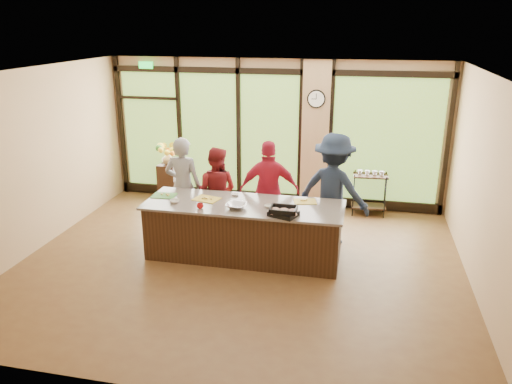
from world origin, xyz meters
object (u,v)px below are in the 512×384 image
at_px(cook_left, 183,186).
at_px(roasting_pan, 283,214).
at_px(flower_stand, 169,182).
at_px(island_base, 244,231).
at_px(cook_right, 333,190).
at_px(bar_cart, 370,188).

bearing_deg(cook_left, roasting_pan, 149.95).
bearing_deg(roasting_pan, flower_stand, 157.58).
height_order(island_base, roasting_pan, roasting_pan).
bearing_deg(island_base, cook_right, 31.30).
bearing_deg(bar_cart, cook_right, -116.31).
distance_m(cook_left, bar_cart, 3.70).
distance_m(island_base, bar_cart, 3.11).
bearing_deg(bar_cart, flower_stand, 175.89).
xyz_separation_m(island_base, bar_cart, (2.00, 2.38, 0.11)).
xyz_separation_m(cook_left, roasting_pan, (1.99, -1.08, 0.06)).
bearing_deg(flower_stand, cook_left, -56.45).
distance_m(cook_right, roasting_pan, 1.38).
relative_size(island_base, bar_cart, 3.39).
bearing_deg(roasting_pan, bar_cart, 85.56).
distance_m(roasting_pan, flower_stand, 4.07).
xyz_separation_m(roasting_pan, flower_stand, (-2.95, 2.75, -0.56)).
distance_m(island_base, cook_left, 1.53).
xyz_separation_m(cook_left, flower_stand, (-0.96, 1.67, -0.50)).
relative_size(island_base, cook_left, 1.73).
xyz_separation_m(cook_left, cook_right, (2.65, 0.13, 0.08)).
relative_size(flower_stand, bar_cart, 0.86).
relative_size(cook_left, roasting_pan, 4.52).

